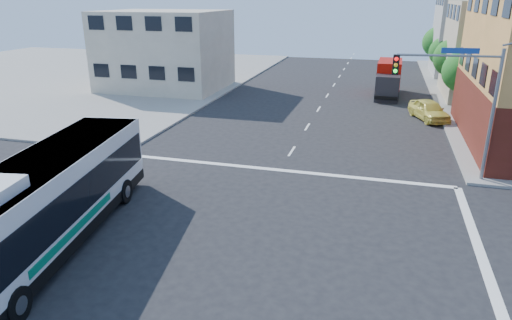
# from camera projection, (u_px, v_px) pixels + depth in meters

# --- Properties ---
(ground) EXTENTS (120.00, 120.00, 0.00)m
(ground) POSITION_uv_depth(u_px,v_px,m) (225.00, 256.00, 17.51)
(ground) COLOR black
(ground) RESTS_ON ground
(sidewalk_nw) EXTENTS (50.00, 50.00, 0.15)m
(sidewalk_nw) POSITION_uv_depth(u_px,v_px,m) (56.00, 73.00, 58.04)
(sidewalk_nw) COLOR gray
(sidewalk_nw) RESTS_ON ground
(building_east_far) EXTENTS (12.06, 10.06, 10.00)m
(building_east_far) POSITION_uv_depth(u_px,v_px,m) (488.00, 34.00, 54.99)
(building_east_far) COLOR gray
(building_east_far) RESTS_ON ground
(building_west) EXTENTS (12.06, 10.06, 8.00)m
(building_west) POSITION_uv_depth(u_px,v_px,m) (165.00, 51.00, 47.61)
(building_west) COLOR beige
(building_west) RESTS_ON ground
(signal_mast_ne) EXTENTS (7.91, 1.13, 8.07)m
(signal_mast_ne) POSITION_uv_depth(u_px,v_px,m) (461.00, 88.00, 23.15)
(signal_mast_ne) COLOR slate
(signal_mast_ne) RESTS_ON ground
(street_tree_a) EXTENTS (3.60, 3.60, 5.53)m
(street_tree_a) POSITION_uv_depth(u_px,v_px,m) (466.00, 69.00, 38.58)
(street_tree_a) COLOR #362013
(street_tree_a) RESTS_ON ground
(street_tree_b) EXTENTS (3.80, 3.80, 5.79)m
(street_tree_b) POSITION_uv_depth(u_px,v_px,m) (454.00, 56.00, 45.77)
(street_tree_b) COLOR #362013
(street_tree_b) RESTS_ON ground
(street_tree_c) EXTENTS (3.40, 3.40, 5.29)m
(street_tree_c) POSITION_uv_depth(u_px,v_px,m) (445.00, 50.00, 53.12)
(street_tree_c) COLOR #362013
(street_tree_c) RESTS_ON ground
(street_tree_d) EXTENTS (4.00, 4.00, 6.03)m
(street_tree_d) POSITION_uv_depth(u_px,v_px,m) (439.00, 40.00, 60.23)
(street_tree_d) COLOR #362013
(street_tree_d) RESTS_ON ground
(transit_bus) EXTENTS (4.96, 13.72, 3.98)m
(transit_bus) POSITION_uv_depth(u_px,v_px,m) (45.00, 202.00, 17.50)
(transit_bus) COLOR black
(transit_bus) RESTS_ON ground
(box_truck) EXTENTS (2.41, 7.50, 3.35)m
(box_truck) POSITION_uv_depth(u_px,v_px,m) (388.00, 79.00, 45.04)
(box_truck) COLOR #232327
(box_truck) RESTS_ON ground
(parked_car) EXTENTS (3.42, 5.02, 1.59)m
(parked_car) POSITION_uv_depth(u_px,v_px,m) (429.00, 110.00, 36.50)
(parked_car) COLOR #DED152
(parked_car) RESTS_ON ground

